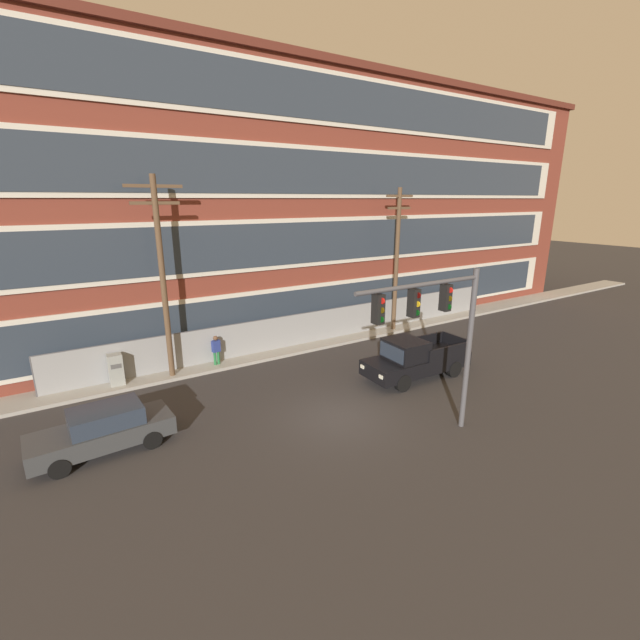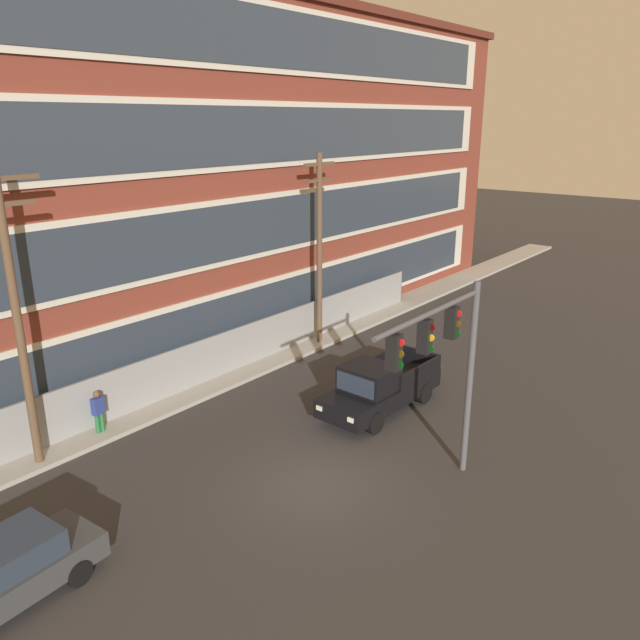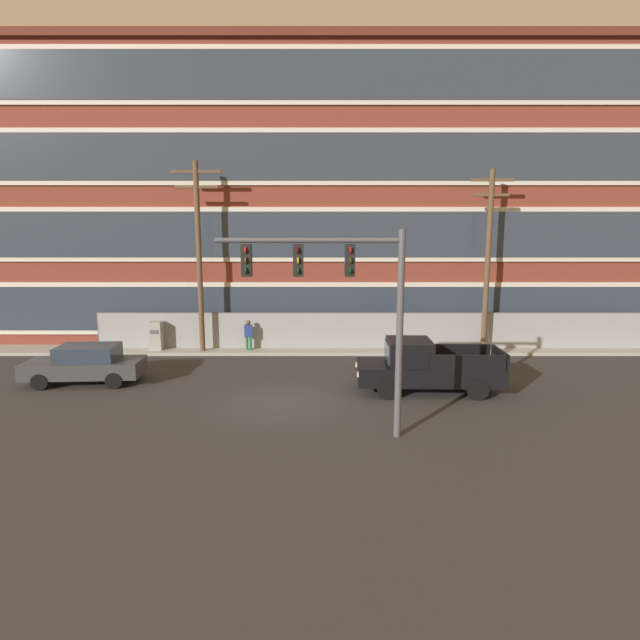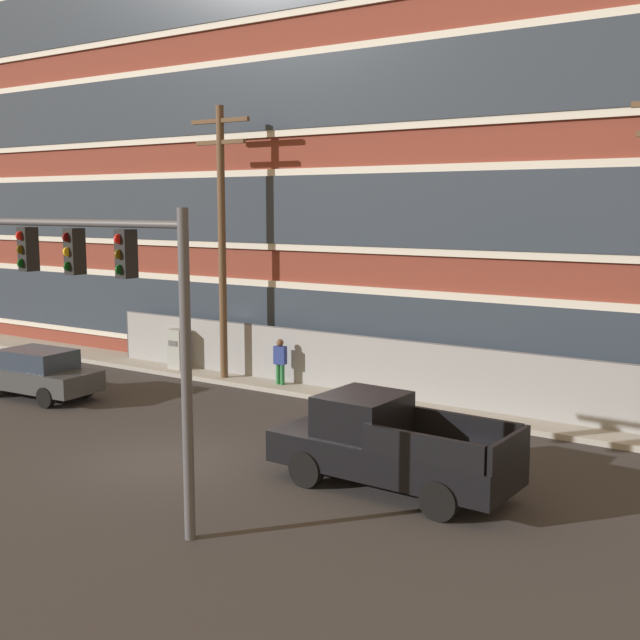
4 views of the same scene
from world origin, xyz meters
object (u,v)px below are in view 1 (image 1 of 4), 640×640
(traffic_signal_mast, at_px, (439,321))
(utility_pole_midblock, at_px, (397,256))
(pickup_truck_black, at_px, (415,359))
(pedestrian_near_cabinet, at_px, (216,349))
(utility_pole_near_corner, at_px, (162,272))
(sedan_dark_grey, at_px, (103,430))
(electrical_cabinet, at_px, (116,371))

(traffic_signal_mast, xyz_separation_m, utility_pole_midblock, (7.60, 10.53, 0.49))
(pickup_truck_black, height_order, pedestrian_near_cabinet, pickup_truck_black)
(utility_pole_midblock, relative_size, pedestrian_near_cabinet, 5.32)
(pickup_truck_black, distance_m, pedestrian_near_cabinet, 9.90)
(traffic_signal_mast, height_order, utility_pole_near_corner, utility_pole_near_corner)
(traffic_signal_mast, bearing_deg, sedan_dark_grey, 151.65)
(utility_pole_near_corner, relative_size, pedestrian_near_cabinet, 5.54)
(electrical_cabinet, bearing_deg, utility_pole_midblock, -0.62)
(pickup_truck_black, relative_size, electrical_cabinet, 3.40)
(sedan_dark_grey, xyz_separation_m, electrical_cabinet, (1.10, 5.32, 0.01))
(sedan_dark_grey, relative_size, pedestrian_near_cabinet, 2.71)
(sedan_dark_grey, bearing_deg, utility_pole_midblock, 16.31)
(utility_pole_midblock, bearing_deg, pedestrian_near_cabinet, 179.38)
(traffic_signal_mast, xyz_separation_m, sedan_dark_grey, (-9.99, 5.39, -3.60))
(utility_pole_midblock, bearing_deg, utility_pole_near_corner, -179.75)
(sedan_dark_grey, distance_m, pedestrian_near_cabinet, 7.82)
(utility_pole_near_corner, distance_m, utility_pole_midblock, 14.10)
(traffic_signal_mast, relative_size, electrical_cabinet, 3.74)
(sedan_dark_grey, distance_m, utility_pole_near_corner, 7.54)
(pickup_truck_black, xyz_separation_m, pedestrian_near_cabinet, (-7.59, 6.35, 0.03))
(pickup_truck_black, relative_size, sedan_dark_grey, 1.19)
(pickup_truck_black, height_order, sedan_dark_grey, pickup_truck_black)
(utility_pole_midblock, distance_m, electrical_cabinet, 16.98)
(pickup_truck_black, height_order, utility_pole_midblock, utility_pole_midblock)
(electrical_cabinet, bearing_deg, sedan_dark_grey, -101.65)
(traffic_signal_mast, height_order, pedestrian_near_cabinet, traffic_signal_mast)
(electrical_cabinet, xyz_separation_m, pedestrian_near_cabinet, (4.68, -0.05, 0.17))
(pickup_truck_black, xyz_separation_m, utility_pole_near_corner, (-9.88, 6.16, 4.20))
(traffic_signal_mast, relative_size, sedan_dark_grey, 1.32)
(traffic_signal_mast, bearing_deg, electrical_cabinet, 129.69)
(utility_pole_near_corner, xyz_separation_m, utility_pole_midblock, (14.10, 0.06, -0.26))
(traffic_signal_mast, bearing_deg, pickup_truck_black, 51.90)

